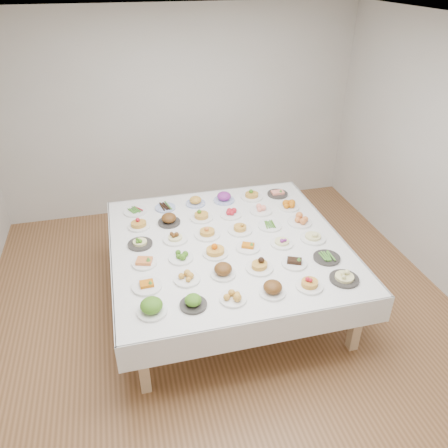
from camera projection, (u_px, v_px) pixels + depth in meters
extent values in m
plane|color=brown|center=(223.00, 312.00, 4.67)|extent=(5.00, 5.00, 0.00)
cube|color=white|center=(223.00, 28.00, 3.22)|extent=(5.00, 5.00, 0.02)
cube|color=beige|center=(179.00, 115.00, 6.02)|extent=(5.00, 0.02, 2.80)
cube|color=white|center=(228.00, 245.00, 4.49)|extent=(2.34, 2.34, 0.06)
cube|color=white|center=(204.00, 202.00, 5.52)|extent=(2.36, 0.02, 0.28)
cube|color=white|center=(263.00, 333.00, 3.58)|extent=(2.36, 0.01, 0.28)
cube|color=white|center=(331.00, 238.00, 4.79)|extent=(0.02, 2.36, 0.28)
cube|color=white|center=(113.00, 270.00, 4.30)|extent=(0.02, 2.36, 0.28)
cube|color=tan|center=(143.00, 362.00, 3.66)|extent=(0.09, 0.09, 0.69)
cube|color=tan|center=(357.00, 321.00, 4.07)|extent=(0.09, 0.09, 0.69)
cube|color=tan|center=(128.00, 237.00, 5.30)|extent=(0.09, 0.09, 0.69)
cube|color=tan|center=(282.00, 217.00, 5.72)|extent=(0.09, 0.09, 0.69)
cylinder|color=white|center=(152.00, 311.00, 3.58)|extent=(0.25, 0.25, 0.02)
cylinder|color=#2D2B28|center=(193.00, 305.00, 3.65)|extent=(0.23, 0.23, 0.02)
cylinder|color=white|center=(233.00, 299.00, 3.71)|extent=(0.23, 0.23, 0.02)
cylinder|color=white|center=(272.00, 292.00, 3.78)|extent=(0.23, 0.23, 0.02)
cylinder|color=white|center=(309.00, 286.00, 3.86)|extent=(0.24, 0.24, 0.02)
cylinder|color=#2D2B28|center=(344.00, 279.00, 3.94)|extent=(0.26, 0.26, 0.02)
cylinder|color=white|center=(147.00, 286.00, 3.85)|extent=(0.26, 0.26, 0.02)
cylinder|color=white|center=(187.00, 280.00, 3.94)|extent=(0.24, 0.24, 0.02)
cylinder|color=white|center=(223.00, 274.00, 4.00)|extent=(0.23, 0.23, 0.02)
cylinder|color=white|center=(259.00, 268.00, 4.08)|extent=(0.26, 0.26, 0.02)
cylinder|color=white|center=(294.00, 264.00, 4.14)|extent=(0.24, 0.24, 0.02)
cylinder|color=#2D2B28|center=(327.00, 258.00, 4.22)|extent=(0.26, 0.26, 0.02)
cylinder|color=white|center=(144.00, 263.00, 4.15)|extent=(0.23, 0.23, 0.02)
cylinder|color=white|center=(181.00, 258.00, 4.22)|extent=(0.24, 0.24, 0.02)
cylinder|color=white|center=(215.00, 254.00, 4.29)|extent=(0.25, 0.25, 0.02)
cylinder|color=white|center=(248.00, 248.00, 4.37)|extent=(0.24, 0.24, 0.02)
cylinder|color=white|center=(282.00, 244.00, 4.43)|extent=(0.23, 0.23, 0.02)
cylinder|color=white|center=(313.00, 239.00, 4.52)|extent=(0.26, 0.26, 0.02)
cylinder|color=#2D2B28|center=(140.00, 244.00, 4.43)|extent=(0.25, 0.25, 0.02)
cylinder|color=white|center=(175.00, 240.00, 4.50)|extent=(0.25, 0.25, 0.02)
cylinder|color=white|center=(207.00, 235.00, 4.58)|extent=(0.27, 0.27, 0.02)
cylinder|color=white|center=(240.00, 231.00, 4.65)|extent=(0.26, 0.26, 0.02)
cylinder|color=white|center=(270.00, 226.00, 4.73)|extent=(0.26, 0.26, 0.02)
cylinder|color=white|center=(300.00, 222.00, 4.80)|extent=(0.26, 0.26, 0.02)
cylinder|color=white|center=(139.00, 227.00, 4.72)|extent=(0.23, 0.23, 0.02)
cylinder|color=#2D2B28|center=(169.00, 223.00, 4.79)|extent=(0.24, 0.24, 0.02)
cylinder|color=white|center=(202.00, 218.00, 4.88)|extent=(0.25, 0.25, 0.02)
cylinder|color=white|center=(231.00, 215.00, 4.93)|extent=(0.24, 0.24, 0.02)
cylinder|color=white|center=(261.00, 211.00, 5.01)|extent=(0.25, 0.25, 0.02)
cylinder|color=white|center=(289.00, 208.00, 5.08)|extent=(0.23, 0.23, 0.02)
cylinder|color=white|center=(135.00, 212.00, 5.00)|extent=(0.26, 0.26, 0.02)
cylinder|color=#4C66B2|center=(165.00, 208.00, 5.08)|extent=(0.23, 0.23, 0.02)
cylinder|color=#4C66B2|center=(196.00, 204.00, 5.16)|extent=(0.23, 0.23, 0.02)
cylinder|color=#4C66B2|center=(224.00, 201.00, 5.23)|extent=(0.25, 0.25, 0.02)
cylinder|color=white|center=(252.00, 197.00, 5.30)|extent=(0.26, 0.26, 0.02)
cylinder|color=#2D2B28|center=(277.00, 194.00, 5.37)|extent=(0.25, 0.25, 0.02)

